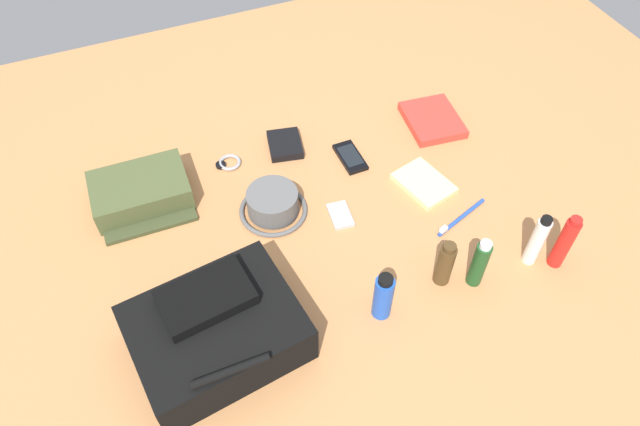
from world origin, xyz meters
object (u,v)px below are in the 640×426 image
at_px(wristwatch, 229,163).
at_px(notepad, 424,183).
at_px(media_player, 341,216).
at_px(cell_phone, 350,157).
at_px(sunscreen_spray, 564,242).
at_px(cologne_bottle, 445,264).
at_px(deodorant_spray, 383,296).
at_px(shampoo_bottle, 479,263).
at_px(toothbrush, 459,219).
at_px(toiletry_pouch, 141,192).
at_px(wallet, 285,145).
at_px(paperback_novel, 432,120).
at_px(toothpaste_tube, 537,241).
at_px(backpack, 216,331).
at_px(bucket_hat, 273,204).

bearing_deg(wristwatch, notepad, 148.98).
bearing_deg(media_player, wristwatch, -54.34).
bearing_deg(cell_phone, sunscreen_spray, 121.19).
bearing_deg(cologne_bottle, sunscreen_spray, 167.21).
bearing_deg(deodorant_spray, shampoo_bottle, 178.09).
relative_size(cell_phone, toothbrush, 0.71).
relative_size(toiletry_pouch, wallet, 2.24).
distance_m(paperback_novel, notepad, 0.25).
bearing_deg(toothpaste_tube, toiletry_pouch, -33.55).
xyz_separation_m(cologne_bottle, toothbrush, (-0.13, -0.14, -0.06)).
bearing_deg(shampoo_bottle, media_player, -54.68).
relative_size(toiletry_pouch, shampoo_bottle, 1.67).
bearing_deg(shampoo_bottle, paperback_novel, -109.53).
height_order(toiletry_pouch, notepad, toiletry_pouch).
bearing_deg(notepad, toothbrush, 85.13).
xyz_separation_m(backpack, cell_phone, (-0.50, -0.41, -0.05)).
bearing_deg(paperback_novel, bucket_hat, 14.45).
relative_size(sunscreen_spray, media_player, 1.86).
distance_m(cologne_bottle, cell_phone, 0.45).
xyz_separation_m(backpack, shampoo_bottle, (-0.60, 0.07, 0.01)).
height_order(bucket_hat, paperback_novel, bucket_hat).
distance_m(sunscreen_spray, shampoo_bottle, 0.21).
xyz_separation_m(paperback_novel, wristwatch, (0.60, -0.07, -0.01)).
distance_m(sunscreen_spray, cologne_bottle, 0.28).
height_order(cell_phone, toothbrush, toothbrush).
xyz_separation_m(sunscreen_spray, cologne_bottle, (0.28, -0.06, -0.02)).
relative_size(toothbrush, notepad, 1.12).
bearing_deg(cell_phone, backpack, 39.36).
bearing_deg(paperback_novel, deodorant_spray, 50.50).
distance_m(media_player, wallet, 0.30).
bearing_deg(toothbrush, notepad, -80.61).
bearing_deg(media_player, toothbrush, 155.35).
height_order(bucket_hat, wallet, bucket_hat).
xyz_separation_m(shampoo_bottle, deodorant_spray, (0.24, -0.01, -0.00)).
height_order(backpack, notepad, backpack).
relative_size(toothbrush, wallet, 1.53).
bearing_deg(sunscreen_spray, cologne_bottle, -12.79).
relative_size(backpack, wallet, 3.39).
distance_m(toiletry_pouch, toothbrush, 0.82).
bearing_deg(wristwatch, bucket_hat, 105.29).
distance_m(sunscreen_spray, notepad, 0.39).
height_order(deodorant_spray, cell_phone, deodorant_spray).
bearing_deg(notepad, bucket_hat, -23.86).
bearing_deg(deodorant_spray, toiletry_pouch, -51.56).
distance_m(backpack, deodorant_spray, 0.36).
bearing_deg(cologne_bottle, backpack, -4.17).
distance_m(cell_phone, wallet, 0.19).
relative_size(toiletry_pouch, toothpaste_tube, 1.56).
distance_m(cell_phone, notepad, 0.22).
bearing_deg(notepad, media_player, -10.61).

